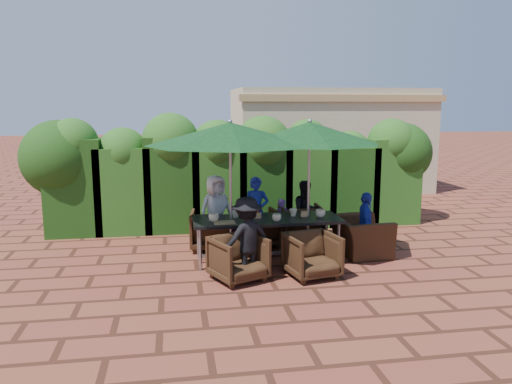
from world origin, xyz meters
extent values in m
plane|color=brown|center=(0.00, 0.00, 0.00)|extent=(80.00, 80.00, 0.00)
cube|color=black|center=(0.13, -0.19, 0.72)|extent=(2.57, 0.90, 0.05)
cube|color=gray|center=(0.13, -0.19, 0.12)|extent=(2.37, 0.05, 0.05)
cylinder|color=gray|center=(-1.05, -0.54, 0.35)|extent=(0.05, 0.05, 0.70)
cylinder|color=gray|center=(-1.05, 0.16, 0.35)|extent=(0.05, 0.05, 0.70)
cylinder|color=gray|center=(1.32, -0.54, 0.35)|extent=(0.05, 0.05, 0.70)
cylinder|color=gray|center=(1.32, 0.16, 0.35)|extent=(0.05, 0.05, 0.70)
cylinder|color=gray|center=(-0.50, -0.17, 0.01)|extent=(0.44, 0.44, 0.03)
cylinder|color=gray|center=(-0.50, -0.17, 1.20)|extent=(0.04, 0.04, 2.40)
cone|color=black|center=(-0.50, -0.17, 2.22)|extent=(2.85, 2.85, 0.38)
sphere|color=gray|center=(-0.50, -0.17, 2.42)|extent=(0.08, 0.08, 0.08)
cylinder|color=gray|center=(0.89, -0.12, 0.01)|extent=(0.44, 0.44, 0.03)
cylinder|color=gray|center=(0.89, -0.12, 1.20)|extent=(0.04, 0.04, 2.40)
cone|color=black|center=(0.89, -0.12, 2.22)|extent=(2.50, 2.50, 0.38)
sphere|color=gray|center=(0.89, -0.12, 2.42)|extent=(0.08, 0.08, 0.08)
imported|color=black|center=(-0.77, 0.67, 0.40)|extent=(0.86, 0.82, 0.81)
imported|color=black|center=(0.13, 0.72, 0.39)|extent=(0.85, 0.81, 0.78)
imported|color=black|center=(0.99, 0.80, 0.41)|extent=(0.84, 0.79, 0.83)
imported|color=black|center=(-0.50, -1.14, 0.38)|extent=(0.97, 0.94, 0.77)
imported|color=black|center=(0.67, -1.17, 0.39)|extent=(0.88, 0.84, 0.77)
imported|color=black|center=(1.87, -0.14, 0.45)|extent=(0.73, 1.07, 0.91)
imported|color=silver|center=(-0.68, 0.80, 0.70)|extent=(0.79, 0.64, 1.39)
imported|color=#1D2EA0|center=(0.10, 0.77, 0.67)|extent=(0.57, 0.51, 1.34)
imported|color=black|center=(1.08, 0.70, 0.63)|extent=(0.65, 0.46, 1.26)
imported|color=black|center=(-0.36, -1.10, 0.65)|extent=(0.92, 0.66, 1.31)
imported|color=#1D2EA0|center=(1.90, -0.27, 0.59)|extent=(0.52, 0.75, 1.17)
imported|color=#E952AC|center=(-0.33, 0.84, 0.38)|extent=(0.33, 0.30, 0.75)
imported|color=#9151B0|center=(0.63, 0.82, 0.44)|extent=(0.38, 0.34, 0.88)
imported|color=green|center=(1.29, 4.20, 0.86)|extent=(1.62, 0.64, 1.72)
imported|color=#E952AC|center=(2.31, 4.38, 0.79)|extent=(0.78, 0.50, 1.58)
imported|color=#98969F|center=(3.59, 4.44, 0.82)|extent=(1.15, 0.92, 1.64)
imported|color=beige|center=(-0.81, -0.29, 0.82)|extent=(0.18, 0.18, 0.14)
imported|color=beige|center=(-0.40, -0.06, 0.81)|extent=(0.13, 0.13, 0.13)
imported|color=beige|center=(0.25, -0.43, 0.81)|extent=(0.16, 0.16, 0.12)
imported|color=beige|center=(0.62, -0.09, 0.82)|extent=(0.14, 0.14, 0.13)
imported|color=beige|center=(1.07, -0.25, 0.82)|extent=(0.17, 0.17, 0.14)
cylinder|color=#B20C0A|center=(-0.06, -0.08, 0.83)|extent=(0.04, 0.04, 0.17)
cylinder|color=#4C230C|center=(-0.03, -0.15, 0.83)|extent=(0.04, 0.04, 0.17)
cube|color=#AB8452|center=(-0.64, -0.42, 0.76)|extent=(0.35, 0.25, 0.02)
cube|color=tan|center=(-0.03, -0.15, 0.80)|extent=(0.12, 0.06, 0.10)
cube|color=tan|center=(0.80, -0.17, 0.80)|extent=(0.12, 0.06, 0.10)
cube|color=#13330E|center=(-3.50, 2.30, 1.01)|extent=(1.15, 0.95, 2.01)
sphere|color=#13330E|center=(-3.50, 2.30, 1.91)|extent=(1.05, 1.05, 1.05)
cube|color=#13330E|center=(-2.50, 2.30, 0.91)|extent=(1.15, 0.95, 1.82)
sphere|color=#13330E|center=(-2.50, 2.30, 1.72)|extent=(1.03, 1.03, 1.03)
cube|color=#13330E|center=(-1.50, 2.30, 1.02)|extent=(1.15, 0.95, 2.04)
sphere|color=#13330E|center=(-1.50, 2.30, 1.94)|extent=(1.21, 1.21, 1.21)
cube|color=#13330E|center=(-0.50, 2.30, 0.96)|extent=(1.15, 0.95, 1.91)
sphere|color=#13330E|center=(-0.50, 2.30, 1.81)|extent=(1.15, 1.15, 1.15)
cube|color=#13330E|center=(0.50, 2.30, 0.97)|extent=(1.15, 0.95, 1.94)
sphere|color=#13330E|center=(0.50, 2.30, 1.84)|extent=(1.26, 1.26, 1.26)
cube|color=#13330E|center=(1.50, 2.30, 1.02)|extent=(1.15, 0.95, 2.04)
sphere|color=#13330E|center=(1.50, 2.30, 1.94)|extent=(0.92, 0.92, 0.92)
cube|color=#13330E|center=(2.50, 2.30, 0.88)|extent=(1.15, 0.95, 1.76)
sphere|color=#13330E|center=(2.50, 2.30, 1.66)|extent=(0.94, 0.94, 0.94)
cube|color=#13330E|center=(3.50, 2.30, 0.97)|extent=(1.15, 0.95, 1.94)
sphere|color=#13330E|center=(3.50, 2.30, 1.84)|extent=(1.11, 1.11, 1.11)
sphere|color=#13330E|center=(-3.80, 2.40, 1.60)|extent=(1.60, 1.60, 1.60)
sphere|color=#13330E|center=(3.80, 2.40, 1.60)|extent=(1.40, 1.40, 1.40)
cube|color=#C7BA94|center=(3.50, 7.00, 1.60)|extent=(6.00, 3.00, 3.20)
cube|color=tan|center=(3.50, 5.55, 2.90)|extent=(6.20, 0.25, 0.20)
camera|label=1|loc=(-1.44, -8.51, 2.68)|focal=35.00mm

